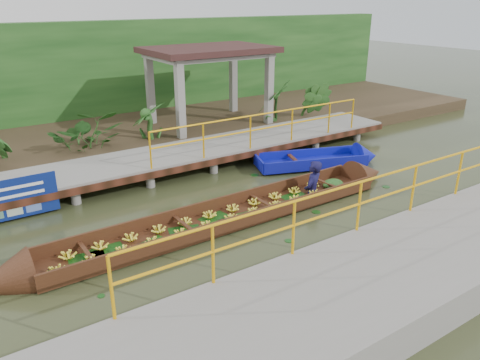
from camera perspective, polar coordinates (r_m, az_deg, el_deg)
ground at (r=11.21m, az=-0.56°, el=-4.11°), size 80.00×80.00×0.00m
land_strip at (r=17.52m, az=-14.16°, el=5.51°), size 30.00×8.00×0.45m
far_dock at (r=13.83m, az=-8.29°, el=2.84°), size 16.00×2.06×1.66m
near_dock at (r=9.02m, az=20.11°, el=-10.19°), size 18.00×2.40×1.73m
pavilion at (r=17.18m, az=-3.81°, el=14.63°), size 4.40×3.00×3.00m
foliage_backdrop at (r=19.49m, az=-17.26°, el=12.13°), size 30.00×0.80×4.00m
vendor_boat at (r=10.86m, az=-0.30°, el=-3.63°), size 10.52×1.23×2.21m
moored_blue_boat at (r=14.76m, az=11.97°, el=2.50°), size 3.97×2.20×0.92m
tropical_plants at (r=15.31m, az=-11.39°, el=7.15°), size 14.15×1.15×1.44m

